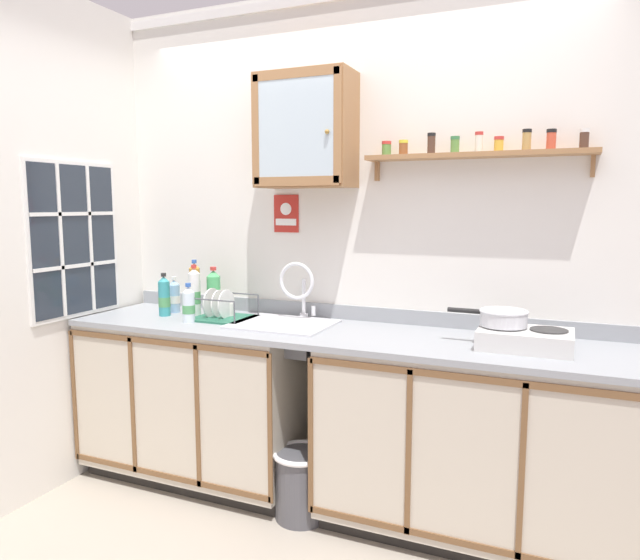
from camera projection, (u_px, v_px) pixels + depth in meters
floor at (306, 530)px, 2.78m from camera, size 5.91×5.91×0.00m
back_wall at (353, 241)px, 3.18m from camera, size 3.51×0.07×2.70m
side_wall_left at (16, 247)px, 2.92m from camera, size 0.05×3.41×2.70m
lower_cabinet_run at (200, 399)px, 3.31m from camera, size 1.28×0.63×0.90m
lower_cabinet_run_right at (474, 442)px, 2.71m from camera, size 1.42×0.63×0.90m
countertop at (330, 333)px, 2.93m from camera, size 2.87×0.66×0.03m
backsplash at (351, 313)px, 3.20m from camera, size 2.87×0.02×0.08m
sink at (285, 327)px, 3.08m from camera, size 0.52×0.46×0.45m
hot_plate_stove at (525, 339)px, 2.55m from camera, size 0.40×0.28×0.09m
saucepan at (503, 317)px, 2.60m from camera, size 0.36×0.22×0.07m
bottle_water_blue_0 at (174, 297)px, 3.42m from camera, size 0.07×0.07×0.21m
bottle_detergent_teal_1 at (164, 297)px, 3.31m from camera, size 0.07×0.07×0.25m
bottle_water_clear_2 at (189, 305)px, 3.13m from camera, size 0.07×0.07×0.21m
bottle_opaque_white_3 at (194, 293)px, 3.27m from camera, size 0.07×0.07×0.30m
bottle_soda_green_4 at (214, 293)px, 3.32m from camera, size 0.08×0.08×0.28m
bottle_juice_amber_5 at (195, 288)px, 3.37m from camera, size 0.06×0.06×0.32m
dish_rack at (222, 312)px, 3.22m from camera, size 0.32×0.28×0.17m
mug at (226, 310)px, 3.27m from camera, size 0.13×0.09×0.09m
wall_cabinet at (306, 131)px, 3.05m from camera, size 0.52×0.28×0.60m
spice_shelf at (477, 152)px, 2.78m from camera, size 1.09×0.14×0.23m
warning_sign at (286, 214)px, 3.29m from camera, size 0.15×0.01×0.21m
window at (74, 240)px, 3.22m from camera, size 0.03×0.63×0.87m
trash_bin at (301, 482)px, 2.88m from camera, size 0.29×0.29×0.35m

